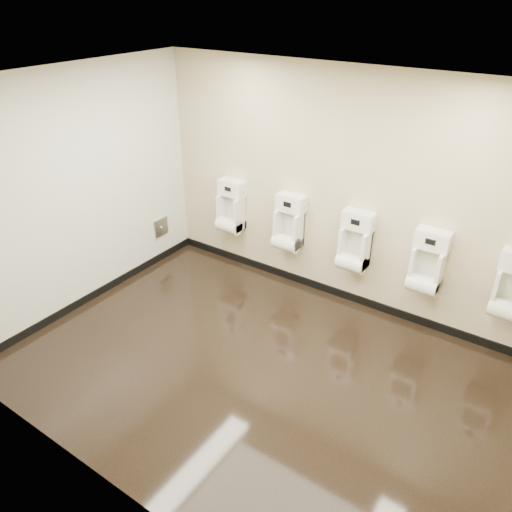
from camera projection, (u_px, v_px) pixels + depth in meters
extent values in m
cube|color=black|center=(259.00, 371.00, 5.14)|extent=(5.00, 3.50, 0.00)
cube|color=white|center=(260.00, 90.00, 3.78)|extent=(5.00, 3.50, 0.00)
cube|color=beige|center=(345.00, 192.00, 5.72)|extent=(5.00, 0.02, 2.80)
cube|color=beige|center=(106.00, 359.00, 3.20)|extent=(5.00, 0.02, 2.80)
cube|color=beige|center=(79.00, 193.00, 5.70)|extent=(0.02, 3.50, 2.80)
cube|color=white|center=(79.00, 193.00, 5.70)|extent=(0.01, 3.50, 2.80)
cube|color=black|center=(335.00, 291.00, 6.37)|extent=(5.00, 0.02, 0.10)
cube|color=black|center=(97.00, 292.00, 6.35)|extent=(0.02, 3.50, 0.10)
cube|color=#9E9EA3|center=(161.00, 227.00, 6.99)|extent=(0.03, 0.25, 0.25)
cylinder|color=silver|center=(162.00, 227.00, 6.98)|extent=(0.02, 0.04, 0.04)
cube|color=white|center=(231.00, 212.00, 6.70)|extent=(0.33, 0.24, 0.47)
cube|color=silver|center=(235.00, 208.00, 6.74)|extent=(0.25, 0.01, 0.35)
cylinder|color=white|center=(229.00, 225.00, 6.74)|extent=(0.33, 0.20, 0.20)
cube|color=white|center=(232.00, 188.00, 6.56)|extent=(0.37, 0.17, 0.20)
cube|color=black|center=(228.00, 189.00, 6.49)|extent=(0.09, 0.01, 0.05)
cube|color=silver|center=(228.00, 189.00, 6.49)|extent=(0.11, 0.01, 0.07)
cylinder|color=silver|center=(244.00, 191.00, 6.47)|extent=(0.01, 0.03, 0.03)
cube|color=white|center=(289.00, 229.00, 6.25)|extent=(0.33, 0.24, 0.47)
cube|color=silver|center=(292.00, 224.00, 6.29)|extent=(0.25, 0.01, 0.35)
cylinder|color=white|center=(286.00, 243.00, 6.29)|extent=(0.33, 0.20, 0.20)
cube|color=white|center=(291.00, 204.00, 6.12)|extent=(0.37, 0.17, 0.20)
cube|color=black|center=(287.00, 205.00, 6.04)|extent=(0.09, 0.01, 0.05)
cube|color=silver|center=(287.00, 205.00, 6.04)|extent=(0.11, 0.01, 0.07)
cylinder|color=silver|center=(304.00, 207.00, 6.02)|extent=(0.01, 0.03, 0.03)
cube|color=white|center=(354.00, 248.00, 5.81)|extent=(0.33, 0.24, 0.47)
cube|color=silver|center=(358.00, 242.00, 5.85)|extent=(0.25, 0.01, 0.35)
cylinder|color=white|center=(351.00, 263.00, 5.85)|extent=(0.33, 0.20, 0.20)
cube|color=white|center=(358.00, 221.00, 5.67)|extent=(0.37, 0.17, 0.20)
cube|color=black|center=(355.00, 222.00, 5.60)|extent=(0.09, 0.01, 0.05)
cube|color=silver|center=(355.00, 222.00, 5.60)|extent=(0.11, 0.01, 0.07)
cylinder|color=silver|center=(374.00, 225.00, 5.58)|extent=(0.01, 0.03, 0.03)
cube|color=white|center=(427.00, 269.00, 5.39)|extent=(0.33, 0.24, 0.47)
cube|color=silver|center=(429.00, 263.00, 5.43)|extent=(0.25, 0.01, 0.35)
cylinder|color=white|center=(422.00, 284.00, 5.43)|extent=(0.33, 0.20, 0.20)
cube|color=white|center=(433.00, 240.00, 5.25)|extent=(0.37, 0.17, 0.20)
cube|color=black|center=(430.00, 242.00, 5.18)|extent=(0.09, 0.01, 0.05)
cube|color=silver|center=(430.00, 242.00, 5.18)|extent=(0.11, 0.01, 0.07)
cylinder|color=silver|center=(451.00, 245.00, 5.16)|extent=(0.01, 0.03, 0.03)
cube|color=white|center=(511.00, 293.00, 4.97)|extent=(0.33, 0.24, 0.47)
cylinder|color=white|center=(506.00, 310.00, 5.00)|extent=(0.33, 0.20, 0.20)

